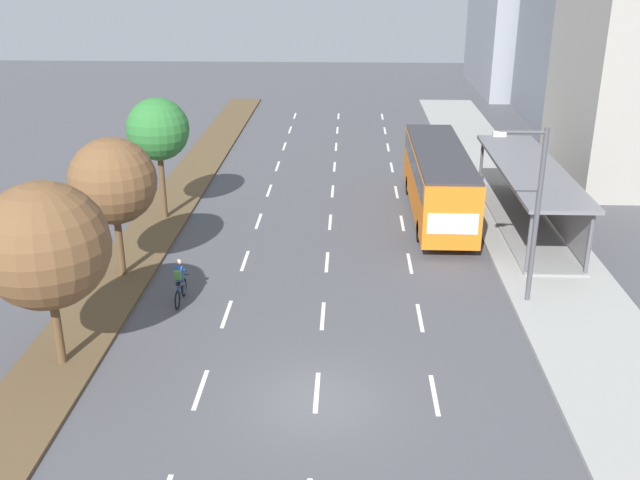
{
  "coord_description": "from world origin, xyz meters",
  "views": [
    {
      "loc": [
        0.84,
        -17.89,
        12.23
      ],
      "look_at": [
        -0.28,
        9.72,
        1.2
      ],
      "focal_mm": 40.59,
      "sensor_mm": 36.0,
      "label": 1
    }
  ],
  "objects_px": {
    "median_tree_second": "(113,181)",
    "streetlight": "(533,205)",
    "bus_shelter": "(534,190)",
    "median_tree_nearest": "(45,246)",
    "cyclist": "(180,283)",
    "median_tree_third": "(158,130)",
    "bus": "(438,176)"
  },
  "relations": [
    {
      "from": "bus",
      "to": "median_tree_nearest",
      "type": "height_order",
      "value": "median_tree_nearest"
    },
    {
      "from": "median_tree_second",
      "to": "streetlight",
      "type": "bearing_deg",
      "value": -6.39
    },
    {
      "from": "median_tree_nearest",
      "to": "bus_shelter",
      "type": "bearing_deg",
      "value": 36.45
    },
    {
      "from": "bus_shelter",
      "to": "streetlight",
      "type": "xyz_separation_m",
      "value": [
        -2.11,
        -8.05,
        2.02
      ]
    },
    {
      "from": "median_tree_nearest",
      "to": "median_tree_third",
      "type": "height_order",
      "value": "median_tree_nearest"
    },
    {
      "from": "bus_shelter",
      "to": "median_tree_third",
      "type": "bearing_deg",
      "value": 178.48
    },
    {
      "from": "cyclist",
      "to": "median_tree_third",
      "type": "height_order",
      "value": "median_tree_third"
    },
    {
      "from": "cyclist",
      "to": "streetlight",
      "type": "height_order",
      "value": "streetlight"
    },
    {
      "from": "median_tree_third",
      "to": "streetlight",
      "type": "height_order",
      "value": "streetlight"
    },
    {
      "from": "bus_shelter",
      "to": "median_tree_nearest",
      "type": "xyz_separation_m",
      "value": [
        -17.68,
        -13.06,
        2.24
      ]
    },
    {
      "from": "bus_shelter",
      "to": "median_tree_second",
      "type": "height_order",
      "value": "median_tree_second"
    },
    {
      "from": "median_tree_nearest",
      "to": "median_tree_second",
      "type": "relative_size",
      "value": 1.06
    },
    {
      "from": "median_tree_nearest",
      "to": "cyclist",
      "type": "bearing_deg",
      "value": 58.39
    },
    {
      "from": "median_tree_nearest",
      "to": "median_tree_second",
      "type": "height_order",
      "value": "median_tree_nearest"
    },
    {
      "from": "bus_shelter",
      "to": "cyclist",
      "type": "relative_size",
      "value": 6.77
    },
    {
      "from": "median_tree_second",
      "to": "median_tree_third",
      "type": "bearing_deg",
      "value": 89.24
    },
    {
      "from": "bus",
      "to": "streetlight",
      "type": "relative_size",
      "value": 1.74
    },
    {
      "from": "median_tree_nearest",
      "to": "median_tree_second",
      "type": "distance_m",
      "value": 6.76
    },
    {
      "from": "median_tree_nearest",
      "to": "median_tree_third",
      "type": "distance_m",
      "value": 13.53
    },
    {
      "from": "median_tree_second",
      "to": "streetlight",
      "type": "relative_size",
      "value": 0.86
    },
    {
      "from": "streetlight",
      "to": "cyclist",
      "type": "bearing_deg",
      "value": -177.92
    },
    {
      "from": "median_tree_second",
      "to": "streetlight",
      "type": "height_order",
      "value": "streetlight"
    },
    {
      "from": "median_tree_second",
      "to": "streetlight",
      "type": "distance_m",
      "value": 15.73
    },
    {
      "from": "bus_shelter",
      "to": "median_tree_nearest",
      "type": "bearing_deg",
      "value": -143.55
    },
    {
      "from": "bus",
      "to": "bus_shelter",
      "type": "bearing_deg",
      "value": -19.6
    },
    {
      "from": "median_tree_second",
      "to": "median_tree_third",
      "type": "distance_m",
      "value": 6.78
    },
    {
      "from": "median_tree_nearest",
      "to": "bus",
      "type": "bearing_deg",
      "value": 47.42
    },
    {
      "from": "bus_shelter",
      "to": "streetlight",
      "type": "distance_m",
      "value": 8.56
    },
    {
      "from": "median_tree_third",
      "to": "streetlight",
      "type": "distance_m",
      "value": 17.73
    },
    {
      "from": "bus",
      "to": "median_tree_second",
      "type": "height_order",
      "value": "median_tree_second"
    },
    {
      "from": "median_tree_nearest",
      "to": "median_tree_third",
      "type": "xyz_separation_m",
      "value": [
        0.03,
        13.53,
        0.37
      ]
    },
    {
      "from": "median_tree_second",
      "to": "median_tree_third",
      "type": "height_order",
      "value": "median_tree_third"
    }
  ]
}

